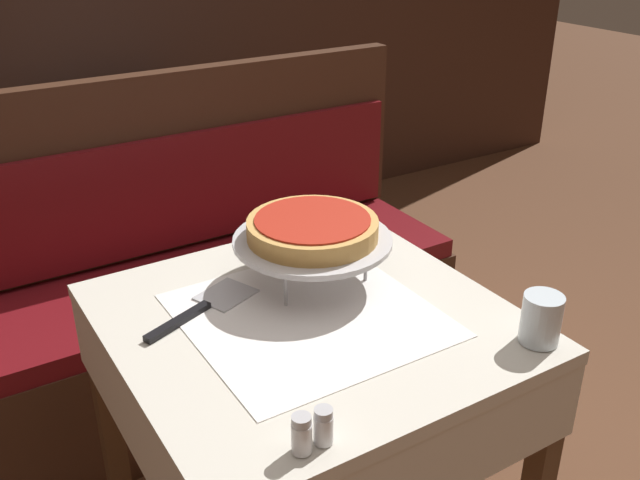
{
  "coord_description": "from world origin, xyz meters",
  "views": [
    {
      "loc": [
        -0.63,
        -1.05,
        1.49
      ],
      "look_at": [
        0.08,
        0.08,
        0.84
      ],
      "focal_mm": 40.0,
      "sensor_mm": 36.0,
      "label": 1
    }
  ],
  "objects_px": {
    "booth_bench": "(201,309)",
    "deep_dish_pizza": "(313,228)",
    "pizza_server": "(203,307)",
    "salt_shaker": "(302,434)",
    "condiment_caddy": "(136,102)",
    "dining_table_front": "(309,362)",
    "pizza_pan_stand": "(313,242)",
    "water_glass_near": "(541,319)",
    "dining_table_rear": "(126,142)",
    "pepper_shaker": "(323,426)"
  },
  "relations": [
    {
      "from": "deep_dish_pizza",
      "to": "pizza_server",
      "type": "height_order",
      "value": "deep_dish_pizza"
    },
    {
      "from": "dining_table_rear",
      "to": "condiment_caddy",
      "type": "height_order",
      "value": "condiment_caddy"
    },
    {
      "from": "dining_table_front",
      "to": "dining_table_rear",
      "type": "bearing_deg",
      "value": 85.3
    },
    {
      "from": "dining_table_rear",
      "to": "pizza_pan_stand",
      "type": "height_order",
      "value": "pizza_pan_stand"
    },
    {
      "from": "water_glass_near",
      "to": "pepper_shaker",
      "type": "relative_size",
      "value": 1.55
    },
    {
      "from": "booth_bench",
      "to": "pizza_server",
      "type": "xyz_separation_m",
      "value": [
        -0.24,
        -0.65,
        0.42
      ]
    },
    {
      "from": "booth_bench",
      "to": "condiment_caddy",
      "type": "distance_m",
      "value": 1.01
    },
    {
      "from": "deep_dish_pizza",
      "to": "salt_shaker",
      "type": "height_order",
      "value": "deep_dish_pizza"
    },
    {
      "from": "pizza_pan_stand",
      "to": "salt_shaker",
      "type": "distance_m",
      "value": 0.53
    },
    {
      "from": "pizza_pan_stand",
      "to": "deep_dish_pizza",
      "type": "distance_m",
      "value": 0.03
    },
    {
      "from": "deep_dish_pizza",
      "to": "pepper_shaker",
      "type": "height_order",
      "value": "deep_dish_pizza"
    },
    {
      "from": "water_glass_near",
      "to": "pepper_shaker",
      "type": "xyz_separation_m",
      "value": [
        -0.49,
        -0.02,
        -0.02
      ]
    },
    {
      "from": "pizza_pan_stand",
      "to": "booth_bench",
      "type": "bearing_deg",
      "value": 91.13
    },
    {
      "from": "dining_table_rear",
      "to": "pizza_server",
      "type": "height_order",
      "value": "pizza_server"
    },
    {
      "from": "pizza_server",
      "to": "water_glass_near",
      "type": "xyz_separation_m",
      "value": [
        0.49,
        -0.44,
        0.04
      ]
    },
    {
      "from": "pizza_server",
      "to": "salt_shaker",
      "type": "xyz_separation_m",
      "value": [
        -0.04,
        -0.46,
        0.03
      ]
    },
    {
      "from": "pizza_pan_stand",
      "to": "dining_table_front",
      "type": "bearing_deg",
      "value": -125.01
    },
    {
      "from": "pizza_server",
      "to": "dining_table_rear",
      "type": "bearing_deg",
      "value": 78.34
    },
    {
      "from": "salt_shaker",
      "to": "water_glass_near",
      "type": "bearing_deg",
      "value": 2.17
    },
    {
      "from": "pizza_pan_stand",
      "to": "salt_shaker",
      "type": "bearing_deg",
      "value": -123.07
    },
    {
      "from": "dining_table_rear",
      "to": "pizza_server",
      "type": "xyz_separation_m",
      "value": [
        -0.3,
        -1.47,
        0.11
      ]
    },
    {
      "from": "water_glass_near",
      "to": "salt_shaker",
      "type": "bearing_deg",
      "value": -177.83
    },
    {
      "from": "pizza_pan_stand",
      "to": "water_glass_near",
      "type": "relative_size",
      "value": 3.5
    },
    {
      "from": "dining_table_rear",
      "to": "pizza_pan_stand",
      "type": "distance_m",
      "value": 1.5
    },
    {
      "from": "pizza_server",
      "to": "salt_shaker",
      "type": "distance_m",
      "value": 0.46
    },
    {
      "from": "dining_table_front",
      "to": "condiment_caddy",
      "type": "bearing_deg",
      "value": 82.78
    },
    {
      "from": "dining_table_rear",
      "to": "water_glass_near",
      "type": "xyz_separation_m",
      "value": [
        0.19,
        -1.91,
        0.15
      ]
    },
    {
      "from": "booth_bench",
      "to": "deep_dish_pizza",
      "type": "distance_m",
      "value": 0.86
    },
    {
      "from": "dining_table_rear",
      "to": "pizza_pan_stand",
      "type": "relative_size",
      "value": 2.1
    },
    {
      "from": "dining_table_rear",
      "to": "pizza_pan_stand",
      "type": "bearing_deg",
      "value": -91.99
    },
    {
      "from": "dining_table_front",
      "to": "deep_dish_pizza",
      "type": "bearing_deg",
      "value": 54.99
    },
    {
      "from": "booth_bench",
      "to": "pepper_shaker",
      "type": "xyz_separation_m",
      "value": [
        -0.24,
        -1.11,
        0.45
      ]
    },
    {
      "from": "dining_table_rear",
      "to": "booth_bench",
      "type": "distance_m",
      "value": 0.88
    },
    {
      "from": "pepper_shaker",
      "to": "condiment_caddy",
      "type": "distance_m",
      "value": 2.04
    },
    {
      "from": "pizza_pan_stand",
      "to": "condiment_caddy",
      "type": "height_order",
      "value": "condiment_caddy"
    },
    {
      "from": "deep_dish_pizza",
      "to": "water_glass_near",
      "type": "xyz_separation_m",
      "value": [
        0.24,
        -0.42,
        -0.08
      ]
    },
    {
      "from": "dining_table_front",
      "to": "water_glass_near",
      "type": "bearing_deg",
      "value": -43.78
    },
    {
      "from": "pizza_server",
      "to": "condiment_caddy",
      "type": "relative_size",
      "value": 1.95
    },
    {
      "from": "deep_dish_pizza",
      "to": "pepper_shaker",
      "type": "bearing_deg",
      "value": -119.41
    },
    {
      "from": "salt_shaker",
      "to": "condiment_caddy",
      "type": "bearing_deg",
      "value": 78.12
    },
    {
      "from": "booth_bench",
      "to": "condiment_caddy",
      "type": "bearing_deg",
      "value": 80.78
    },
    {
      "from": "pizza_server",
      "to": "pepper_shaker",
      "type": "bearing_deg",
      "value": -89.89
    },
    {
      "from": "salt_shaker",
      "to": "deep_dish_pizza",
      "type": "bearing_deg",
      "value": 56.93
    },
    {
      "from": "salt_shaker",
      "to": "condiment_caddy",
      "type": "relative_size",
      "value": 0.47
    },
    {
      "from": "pepper_shaker",
      "to": "pizza_pan_stand",
      "type": "bearing_deg",
      "value": 60.59
    },
    {
      "from": "pizza_server",
      "to": "water_glass_near",
      "type": "relative_size",
      "value": 2.82
    },
    {
      "from": "condiment_caddy",
      "to": "dining_table_front",
      "type": "bearing_deg",
      "value": -97.22
    },
    {
      "from": "dining_table_front",
      "to": "booth_bench",
      "type": "xyz_separation_m",
      "value": [
        0.07,
        0.78,
        -0.3
      ]
    },
    {
      "from": "deep_dish_pizza",
      "to": "dining_table_front",
      "type": "bearing_deg",
      "value": -125.01
    },
    {
      "from": "deep_dish_pizza",
      "to": "pepper_shaker",
      "type": "distance_m",
      "value": 0.52
    }
  ]
}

